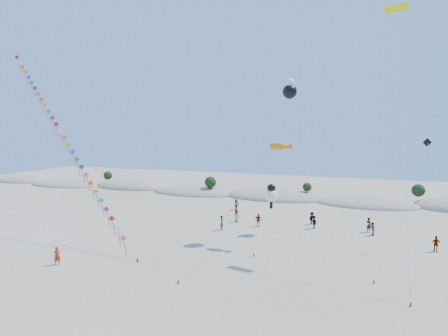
# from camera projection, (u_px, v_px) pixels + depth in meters

# --- Properties ---
(ground) EXTENTS (160.00, 160.00, 0.00)m
(ground) POSITION_uv_depth(u_px,v_px,m) (131.00, 301.00, 27.17)
(ground) COLOR gray
(ground) RESTS_ON ground
(dune_ridge) EXTENTS (145.30, 11.49, 5.57)m
(dune_ridge) POSITION_uv_depth(u_px,v_px,m) (279.00, 197.00, 68.77)
(dune_ridge) COLOR gray
(dune_ridge) RESTS_ON ground
(kite_train) EXTENTS (28.02, 11.90, 23.48)m
(kite_train) POSITION_uv_depth(u_px,v_px,m) (61.00, 132.00, 44.94)
(kite_train) COLOR #3F2D1E
(kite_train) RESTS_ON ground
(fish_kite) EXTENTS (6.62, 14.04, 11.11)m
(fish_kite) POSITION_uv_depth(u_px,v_px,m) (281.00, 147.00, 39.82)
(fish_kite) COLOR #3F2D1E
(fish_kite) RESTS_ON ground
(cartoon_kite_low) EXTENTS (1.51, 9.41, 6.04)m
(cartoon_kite_low) POSITION_uv_depth(u_px,v_px,m) (271.00, 194.00, 44.40)
(cartoon_kite_low) COLOR #3F2D1E
(cartoon_kite_low) RESTS_ON ground
(cartoon_kite_high) EXTENTS (10.29, 11.95, 18.19)m
(cartoon_kite_high) POSITION_uv_depth(u_px,v_px,m) (290.00, 90.00, 42.10)
(cartoon_kite_high) COLOR #3F2D1E
(cartoon_kite_high) RESTS_ON ground
(parafoil_kite) EXTENTS (2.29, 13.25, 24.51)m
(parafoil_kite) POSITION_uv_depth(u_px,v_px,m) (397.00, 13.00, 35.87)
(parafoil_kite) COLOR #3F2D1E
(parafoil_kite) RESTS_ON ground
(dark_kite) EXTENTS (2.60, 12.15, 11.58)m
(dark_kite) POSITION_uv_depth(u_px,v_px,m) (439.00, 180.00, 35.41)
(dark_kite) COLOR #3F2D1E
(dark_kite) RESTS_ON ground
(flyer_foreground) EXTENTS (0.63, 0.73, 1.68)m
(flyer_foreground) POSITION_uv_depth(u_px,v_px,m) (57.00, 256.00, 34.42)
(flyer_foreground) COLOR #AB260D
(flyer_foreground) RESTS_ON ground
(beachgoers) EXTENTS (26.48, 13.05, 1.85)m
(beachgoers) POSITION_uv_depth(u_px,v_px,m) (294.00, 219.00, 48.64)
(beachgoers) COLOR slate
(beachgoers) RESTS_ON ground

